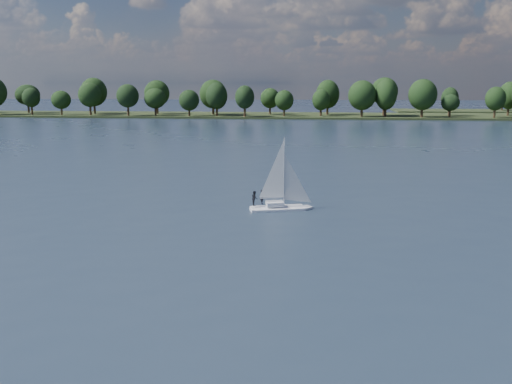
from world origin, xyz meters
The scene contains 4 objects.
ground centered at (0.00, 100.00, 0.00)m, with size 700.00×700.00×0.00m, color #233342.
far_shore centered at (0.00, 212.00, 0.00)m, with size 660.00×40.00×1.50m, color black.
sailboat centered at (8.28, 35.65, 2.30)m, with size 6.49×3.43×8.23m.
treeline centered at (-7.96, 208.50, 7.94)m, with size 562.01×73.45×17.64m.
Camera 1 is at (12.11, -24.25, 13.49)m, focal length 40.00 mm.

